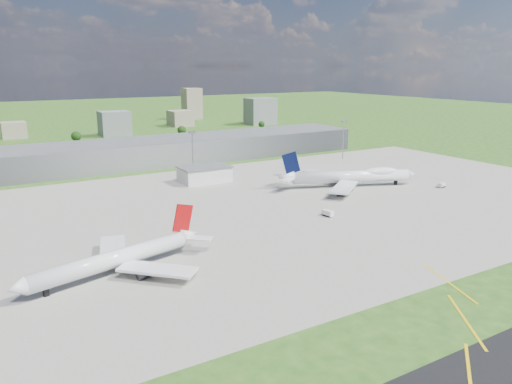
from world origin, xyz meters
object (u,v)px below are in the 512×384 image
airliner_blue_quad (351,177)px  van_white_far (442,185)px  airliner_red_twin (119,258)px  van_white_near (328,213)px  tug_yellow (165,270)px

airliner_blue_quad → van_white_far: 47.12m
airliner_red_twin → van_white_near: airliner_red_twin is taller
airliner_blue_quad → van_white_far: size_ratio=13.57×
tug_yellow → van_white_near: van_white_near is taller
airliner_blue_quad → van_white_near: (-44.01, -35.54, -4.09)m
airliner_blue_quad → van_white_near: airliner_blue_quad is taller
airliner_red_twin → van_white_far: bearing=172.9°
airliner_red_twin → van_white_far: 176.35m
airliner_red_twin → tug_yellow: airliner_red_twin is taller
van_white_near → van_white_far: bearing=-91.6°
tug_yellow → van_white_near: size_ratio=0.85×
airliner_red_twin → van_white_far: size_ratio=11.83×
tug_yellow → van_white_far: van_white_far is taller
tug_yellow → van_white_near: bearing=-13.3°
airliner_blue_quad → tug_yellow: size_ratio=15.52×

